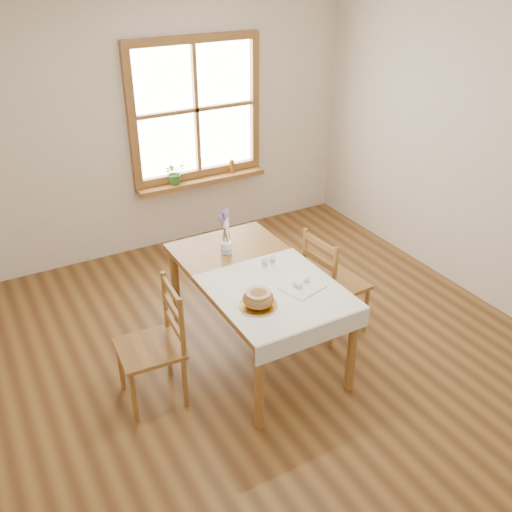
{
  "coord_description": "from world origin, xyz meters",
  "views": [
    {
      "loc": [
        -1.84,
        -2.97,
        2.99
      ],
      "look_at": [
        0.0,
        0.3,
        0.9
      ],
      "focal_mm": 40.0,
      "sensor_mm": 36.0,
      "label": 1
    }
  ],
  "objects_px": {
    "chair_left": "(149,347)",
    "chair_right": "(336,282)",
    "bread_plate": "(258,305)",
    "dining_table": "(256,282)",
    "flower_vase": "(226,248)"
  },
  "relations": [
    {
      "from": "chair_left",
      "to": "flower_vase",
      "type": "height_order",
      "value": "chair_left"
    },
    {
      "from": "bread_plate",
      "to": "flower_vase",
      "type": "relative_size",
      "value": 2.7
    },
    {
      "from": "chair_left",
      "to": "chair_right",
      "type": "xyz_separation_m",
      "value": [
        1.67,
        0.05,
        0.01
      ]
    },
    {
      "from": "dining_table",
      "to": "flower_vase",
      "type": "relative_size",
      "value": 16.79
    },
    {
      "from": "dining_table",
      "to": "flower_vase",
      "type": "distance_m",
      "value": 0.41
    },
    {
      "from": "chair_right",
      "to": "bread_plate",
      "type": "bearing_deg",
      "value": 106.3
    },
    {
      "from": "chair_left",
      "to": "chair_right",
      "type": "relative_size",
      "value": 0.98
    },
    {
      "from": "chair_right",
      "to": "flower_vase",
      "type": "bearing_deg",
      "value": 56.72
    },
    {
      "from": "dining_table",
      "to": "bread_plate",
      "type": "height_order",
      "value": "bread_plate"
    },
    {
      "from": "chair_right",
      "to": "bread_plate",
      "type": "distance_m",
      "value": 1.06
    },
    {
      "from": "chair_right",
      "to": "flower_vase",
      "type": "relative_size",
      "value": 9.99
    },
    {
      "from": "chair_left",
      "to": "chair_right",
      "type": "bearing_deg",
      "value": 95.46
    },
    {
      "from": "chair_right",
      "to": "flower_vase",
      "type": "xyz_separation_m",
      "value": [
        -0.8,
        0.44,
        0.32
      ]
    },
    {
      "from": "chair_right",
      "to": "chair_left",
      "type": "bearing_deg",
      "value": 87.36
    },
    {
      "from": "chair_left",
      "to": "bread_plate",
      "type": "height_order",
      "value": "chair_left"
    }
  ]
}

